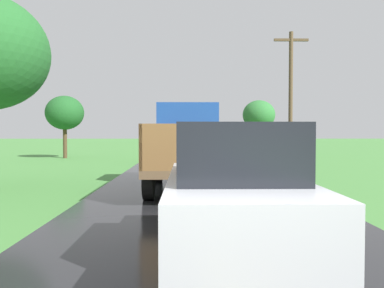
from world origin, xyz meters
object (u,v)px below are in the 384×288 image
at_px(utility_pole_roadside, 291,96).
at_px(following_car, 232,192).
at_px(roadside_tree_far_left, 65,113).
at_px(roadside_tree_mid_right, 259,115).
at_px(banana_truck_far, 191,138).
at_px(banana_truck_near, 188,144).

xyz_separation_m(utility_pole_roadside, following_car, (-4.54, -13.46, -2.58)).
bearing_deg(roadside_tree_far_left, roadside_tree_mid_right, 12.40).
height_order(utility_pole_roadside, roadside_tree_far_left, utility_pole_roadside).
bearing_deg(roadside_tree_far_left, banana_truck_far, -16.38).
xyz_separation_m(utility_pole_roadside, roadside_tree_mid_right, (0.70, 11.67, -0.41)).
relative_size(utility_pole_roadside, roadside_tree_mid_right, 1.54).
xyz_separation_m(roadside_tree_mid_right, following_car, (-5.24, -25.13, -2.16)).
relative_size(utility_pole_roadside, following_car, 1.66).
xyz_separation_m(banana_truck_far, following_car, (0.33, -19.30, -0.41)).
distance_m(banana_truck_far, utility_pole_roadside, 7.90).
bearing_deg(banana_truck_far, following_car, -89.03).
xyz_separation_m(banana_truck_near, following_car, (0.56, -7.43, -0.40)).
height_order(roadside_tree_mid_right, roadside_tree_far_left, roadside_tree_far_left).
xyz_separation_m(banana_truck_far, roadside_tree_far_left, (-8.97, 2.64, 1.74)).
bearing_deg(following_car, roadside_tree_far_left, 112.97).
xyz_separation_m(banana_truck_near, banana_truck_far, (0.23, 11.87, 0.01)).
xyz_separation_m(banana_truck_far, utility_pole_roadside, (4.87, -5.83, 2.16)).
distance_m(banana_truck_near, utility_pole_roadside, 8.19).
bearing_deg(utility_pole_roadside, banana_truck_far, 129.84).
relative_size(banana_truck_near, roadside_tree_far_left, 1.30).
height_order(banana_truck_near, banana_truck_far, same).
height_order(banana_truck_far, utility_pole_roadside, utility_pole_roadside).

